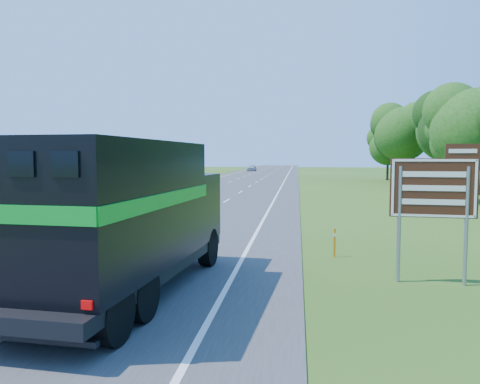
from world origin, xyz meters
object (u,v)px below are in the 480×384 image
at_px(horse_truck, 125,214).
at_px(exit_sign, 435,194).
at_px(white_suv, 181,184).
at_px(far_car, 252,168).

bearing_deg(horse_truck, exit_sign, 20.21).
distance_m(white_suv, exit_sign, 32.02).
bearing_deg(white_suv, horse_truck, -79.95).
xyz_separation_m(horse_truck, white_suv, (-6.39, 30.79, -1.13)).
relative_size(far_car, exit_sign, 1.20).
relative_size(horse_truck, white_suv, 1.34).
bearing_deg(far_car, exit_sign, -77.42).
bearing_deg(horse_truck, white_suv, 106.49).
height_order(horse_truck, exit_sign, horse_truck).
bearing_deg(white_suv, exit_sign, -65.14).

